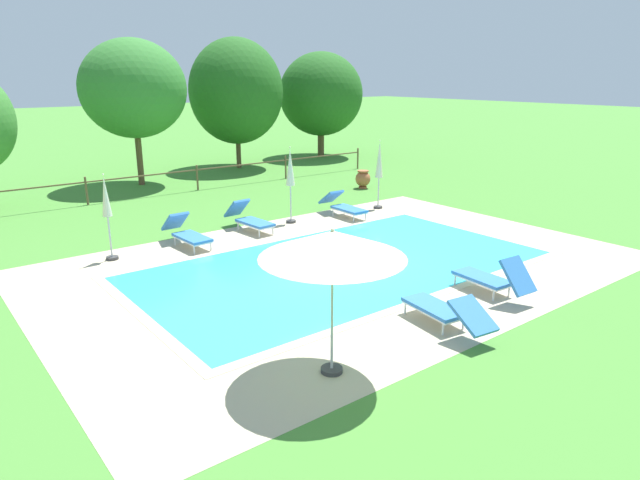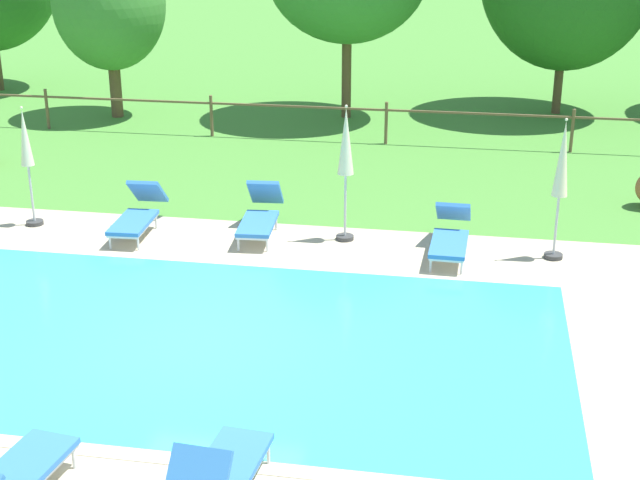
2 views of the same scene
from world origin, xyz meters
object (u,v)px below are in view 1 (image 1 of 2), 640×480
Objects in this scene: sun_lounger_north_near_steps at (344,206)px; sun_lounger_north_mid at (445,310)px; patio_umbrella_closed_row_mid_west at (290,172)px; patio_umbrella_closed_row_centre at (379,164)px; sun_lounger_south_near_corner at (250,219)px; tree_centre at (236,91)px; terracotta_urn_near_fence at (363,179)px; sun_lounger_north_end at (492,278)px; sun_lounger_north_far at (187,233)px; patio_umbrella_closed_row_west at (106,205)px; tree_east_mid at (321,94)px; tree_far_west at (133,89)px; patio_umbrella_open_foreground at (332,245)px.

sun_lounger_north_near_steps is 0.96× the size of sun_lounger_north_mid.
patio_umbrella_closed_row_mid_west is 3.67m from patio_umbrella_closed_row_centre.
sun_lounger_south_near_corner is 0.31× the size of tree_centre.
sun_lounger_north_near_steps reaches higher than terracotta_urn_near_fence.
sun_lounger_north_end is 12.14m from terracotta_urn_near_fence.
patio_umbrella_closed_row_mid_west reaches higher than sun_lounger_north_near_steps.
sun_lounger_north_far is at bearing -172.12° from sun_lounger_south_near_corner.
sun_lounger_north_far is at bearing -2.54° from patio_umbrella_closed_row_west.
patio_umbrella_closed_row_centre is 3.89m from terracotta_urn_near_fence.
tree_east_mid is (11.83, 11.53, 3.16)m from sun_lounger_south_near_corner.
tree_far_west reaches higher than sun_lounger_north_mid.
patio_umbrella_closed_row_west is (-4.32, -0.22, 1.09)m from sun_lounger_south_near_corner.
sun_lounger_north_near_steps is at bearing -139.65° from terracotta_urn_near_fence.
tree_far_west is 5.95m from tree_centre.
terracotta_urn_near_fence is (7.28, 2.84, 0.03)m from sun_lounger_south_near_corner.
patio_umbrella_closed_row_mid_west reaches higher than terracotta_urn_near_fence.
sun_lounger_north_mid is 1.10× the size of sun_lounger_north_end.
tree_east_mid is at bearing 5.95° from tree_centre.
sun_lounger_north_far is 0.81× the size of patio_umbrella_closed_row_centre.
tree_far_west is (-5.04, 9.69, 2.46)m from patio_umbrella_closed_row_centre.
tree_centre is at bearing 63.89° from patio_umbrella_open_foreground.
sun_lounger_north_end is (-2.02, -7.40, 0.02)m from sun_lounger_north_near_steps.
sun_lounger_north_mid is 3.31m from patio_umbrella_open_foreground.
terracotta_urn_near_fence is at bearing 21.29° from sun_lounger_south_near_corner.
patio_umbrella_closed_row_centre is at bearing 63.38° from sun_lounger_north_end.
patio_umbrella_closed_row_mid_west is at bearing 2.24° from patio_umbrella_closed_row_west.
terracotta_urn_near_fence is 8.88m from tree_centre.
tree_east_mid is at bearing 61.75° from sun_lounger_north_end.
tree_far_west is (3.64, 17.70, 1.90)m from patio_umbrella_open_foreground.
tree_east_mid reaches higher than sun_lounger_north_near_steps.
patio_umbrella_closed_row_mid_west is at bearing -153.72° from terracotta_urn_near_fence.
sun_lounger_north_mid is 10.03m from patio_umbrella_closed_row_centre.
terracotta_urn_near_fence is (7.96, 11.10, 0.05)m from sun_lounger_north_mid.
patio_umbrella_closed_row_centre is at bearing 5.16° from sun_lounger_north_near_steps.
sun_lounger_north_far is at bearing -179.55° from patio_umbrella_closed_row_centre.
sun_lounger_north_near_steps is 8.88m from sun_lounger_north_mid.
patio_umbrella_closed_row_west is 12.04m from terracotta_urn_near_fence.
sun_lounger_north_mid is at bearing -117.81° from sun_lounger_north_near_steps.
sun_lounger_north_near_steps is 2.16m from patio_umbrella_closed_row_centre.
tree_centre is at bearing 86.30° from patio_umbrella_closed_row_centre.
sun_lounger_north_near_steps is at bearing -12.61° from patio_umbrella_closed_row_mid_west.
sun_lounger_north_far is at bearing -175.13° from patio_umbrella_closed_row_mid_west.
sun_lounger_south_near_corner is 0.80× the size of patio_umbrella_closed_row_mid_west.
sun_lounger_north_far is 10.70m from tree_far_west.
sun_lounger_south_near_corner is 2.60× the size of terracotta_urn_near_fence.
tree_centre is at bearing 77.61° from sun_lounger_north_near_steps.
sun_lounger_north_mid is at bearing -92.83° from tree_far_west.
sun_lounger_north_end is 0.78× the size of patio_umbrella_closed_row_centre.
patio_umbrella_closed_row_west is at bearing 114.34° from sun_lounger_north_mid.
sun_lounger_north_far is (-5.69, 0.10, 0.01)m from sun_lounger_north_near_steps.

